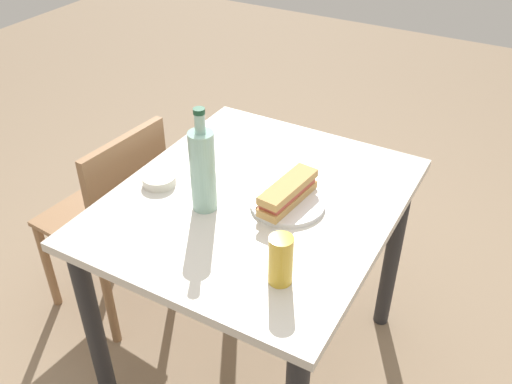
{
  "coord_description": "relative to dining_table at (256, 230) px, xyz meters",
  "views": [
    {
      "loc": [
        -1.24,
        -0.69,
        1.79
      ],
      "look_at": [
        0.0,
        0.0,
        0.79
      ],
      "focal_mm": 39.3,
      "sensor_mm": 36.0,
      "label": 1
    }
  ],
  "objects": [
    {
      "name": "olive_bowl",
      "position": [
        -0.09,
        0.31,
        0.15
      ],
      "size": [
        0.11,
        0.11,
        0.03
      ],
      "primitive_type": "cylinder",
      "color": "silver",
      "rests_on": "dining_table"
    },
    {
      "name": "chair_far",
      "position": [
        -0.01,
        0.62,
        -0.16
      ],
      "size": [
        0.43,
        0.43,
        0.85
      ],
      "color": "#936B47",
      "rests_on": "ground"
    },
    {
      "name": "water_bottle",
      "position": [
        -0.12,
        0.11,
        0.27
      ],
      "size": [
        0.08,
        0.08,
        0.33
      ],
      "color": "#99C6B7",
      "rests_on": "dining_table"
    },
    {
      "name": "dining_table",
      "position": [
        0.0,
        0.0,
        0.0
      ],
      "size": [
        0.98,
        0.84,
        0.77
      ],
      "color": "beige",
      "rests_on": "ground"
    },
    {
      "name": "plate_near",
      "position": [
        0.01,
        -0.1,
        0.14
      ],
      "size": [
        0.23,
        0.23,
        0.01
      ],
      "primitive_type": "cylinder",
      "color": "white",
      "rests_on": "dining_table"
    },
    {
      "name": "baguette_sandwich_near",
      "position": [
        0.01,
        -0.1,
        0.18
      ],
      "size": [
        0.24,
        0.1,
        0.07
      ],
      "color": "tan",
      "rests_on": "plate_near"
    },
    {
      "name": "knife_near",
      "position": [
        0.0,
        -0.05,
        0.15
      ],
      "size": [
        0.18,
        0.03,
        0.01
      ],
      "color": "silver",
      "rests_on": "plate_near"
    },
    {
      "name": "beer_glass",
      "position": [
        -0.29,
        -0.23,
        0.2
      ],
      "size": [
        0.06,
        0.06,
        0.14
      ],
      "primitive_type": "cylinder",
      "color": "gold",
      "rests_on": "dining_table"
    },
    {
      "name": "ground_plane",
      "position": [
        0.0,
        0.0,
        -0.64
      ],
      "size": [
        8.0,
        8.0,
        0.0
      ],
      "primitive_type": "plane",
      "color": "#8C755B"
    }
  ]
}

